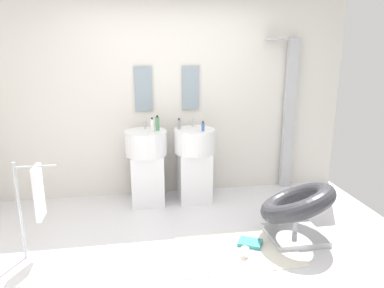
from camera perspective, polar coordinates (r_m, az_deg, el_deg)
The scene contains 16 objects.
ground_plane at distance 3.57m, azimuth -0.97°, elevation -17.70°, with size 4.80×3.60×0.04m, color silver.
rear_partition at distance 4.68m, azimuth -4.06°, elevation 7.54°, with size 4.80×0.10×2.60m, color silver.
pedestal_sink_left at distance 4.46m, azimuth -7.31°, elevation -3.10°, with size 0.52×0.52×1.04m.
pedestal_sink_right at distance 4.52m, azimuth 0.41°, elevation -2.73°, with size 0.52×0.52×1.04m.
vanity_mirror_left at distance 4.57m, azimuth -7.84°, elevation 8.81°, with size 0.22×0.03×0.56m, color #8C9EA8.
vanity_mirror_right at distance 4.63m, azimuth -0.22°, elevation 9.02°, with size 0.22×0.03×0.56m, color #8C9EA8.
shower_column at distance 5.02m, azimuth 15.25°, elevation 5.02°, with size 0.49×0.24×2.05m.
lounge_chair at distance 3.82m, azimuth 16.55°, elevation -9.69°, with size 1.10×1.10×0.65m.
towel_rack at distance 3.54m, azimuth -23.90°, elevation -7.52°, with size 0.37×0.22×0.95m.
area_rug at distance 3.63m, azimuth 7.39°, elevation -16.68°, with size 1.16×0.72×0.01m, color white.
magazine_teal at distance 3.73m, azimuth 9.34°, elevation -15.44°, with size 0.23×0.17×0.04m, color teal.
coffee_mug at distance 3.53m, azimuth 8.52°, elevation -16.85°, with size 0.08×0.08×0.09m, color white.
soap_bottle_white at distance 4.23m, azimuth -6.44°, elevation 2.94°, with size 0.04×0.04×0.18m.
soap_bottle_grey at distance 4.40m, azimuth -2.10°, elevation 3.21°, with size 0.04×0.04×0.14m.
soap_bottle_green at distance 4.34m, azimuth -5.61°, elevation 3.30°, with size 0.05×0.05×0.19m.
soap_bottle_blue at distance 4.29m, azimuth 1.78°, elevation 2.80°, with size 0.04×0.04×0.12m.
Camera 1 is at (-0.44, -2.97, 1.91)m, focal length 33.09 mm.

